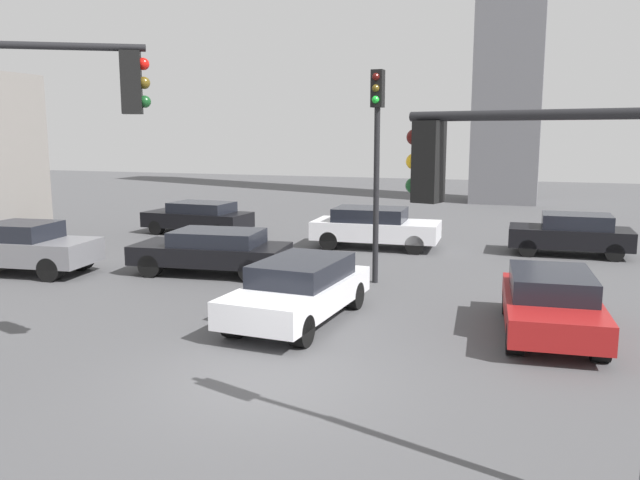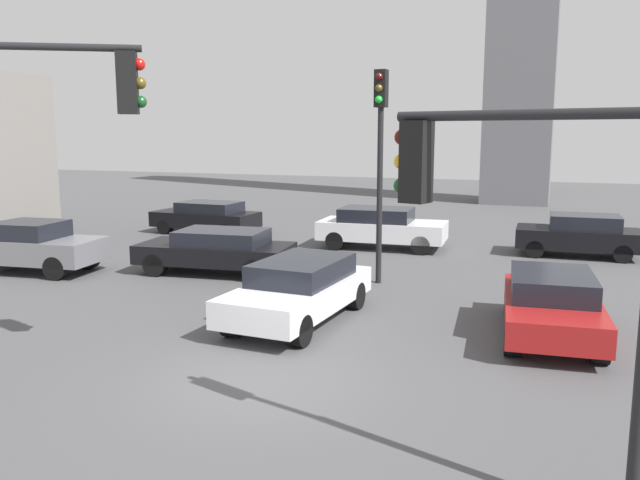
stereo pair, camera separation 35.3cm
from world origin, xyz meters
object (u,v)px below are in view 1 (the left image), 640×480
object	(u,v)px
traffic_light_1	(529,215)
car_5	(299,289)
traffic_light_2	(14,136)
car_3	(213,250)
car_1	(18,246)
car_2	(199,217)
car_7	(551,302)
car_4	(571,234)
car_0	(374,227)
traffic_light_0	(377,138)

from	to	relation	value
traffic_light_1	car_5	bearing A→B (deg)	-32.96
traffic_light_2	car_3	xyz separation A→B (m)	(-1.28, 8.79, -3.44)
car_1	car_2	xyz separation A→B (m)	(1.34, 8.54, -0.11)
car_5	car_7	world-z (taller)	car_5
car_4	car_5	xyz separation A→B (m)	(-6.07, -10.55, -0.01)
car_2	car_7	bearing A→B (deg)	147.25
car_0	car_7	bearing A→B (deg)	-58.61
traffic_light_1	car_7	world-z (taller)	traffic_light_1
car_2	car_7	distance (m)	16.92
car_1	car_3	world-z (taller)	car_1
traffic_light_0	car_7	world-z (taller)	traffic_light_0
car_2	car_7	world-z (taller)	car_2
car_1	car_4	size ratio (longest dim) A/B	1.16
traffic_light_0	car_1	xyz separation A→B (m)	(-10.51, -2.26, -3.24)
car_5	car_2	bearing A→B (deg)	-137.38
car_3	car_7	bearing A→B (deg)	156.52
car_2	car_4	world-z (taller)	car_4
car_0	car_4	world-z (taller)	car_0
car_0	car_7	xyz separation A→B (m)	(6.07, -8.89, -0.09)
traffic_light_1	car_4	world-z (taller)	traffic_light_1
traffic_light_0	traffic_light_2	distance (m)	9.92
traffic_light_1	car_1	world-z (taller)	traffic_light_1
car_0	car_5	world-z (taller)	car_0
car_3	car_4	distance (m)	12.31
car_7	car_3	bearing A→B (deg)	-112.19
traffic_light_2	car_1	world-z (taller)	traffic_light_2
traffic_light_0	car_5	world-z (taller)	traffic_light_0
car_1	car_3	size ratio (longest dim) A/B	0.99
traffic_light_1	traffic_light_2	distance (m)	7.96
car_0	car_1	bearing A→B (deg)	-142.71
traffic_light_1	car_7	xyz separation A→B (m)	(0.41, 6.41, -2.60)
car_7	car_5	bearing A→B (deg)	-86.12
car_2	car_0	bearing A→B (deg)	176.22
car_0	car_4	bearing A→B (deg)	4.15
traffic_light_1	car_4	distance (m)	16.39
traffic_light_0	traffic_light_2	size ratio (longest dim) A/B	1.00
car_7	traffic_light_2	bearing A→B (deg)	-59.93
car_2	car_4	distance (m)	14.57
traffic_light_0	car_1	size ratio (longest dim) A/B	1.24
traffic_light_2	car_3	size ratio (longest dim) A/B	1.23
car_2	traffic_light_1	bearing A→B (deg)	132.11
traffic_light_1	car_0	bearing A→B (deg)	-54.05
car_5	traffic_light_2	bearing A→B (deg)	-27.09
traffic_light_2	car_7	distance (m)	10.70
car_2	car_7	size ratio (longest dim) A/B	1.02
traffic_light_0	car_1	world-z (taller)	traffic_light_0
car_2	car_4	bearing A→B (deg)	-177.62
traffic_light_0	car_5	size ratio (longest dim) A/B	1.27
car_0	car_1	size ratio (longest dim) A/B	0.99
traffic_light_0	car_7	distance (m)	6.71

